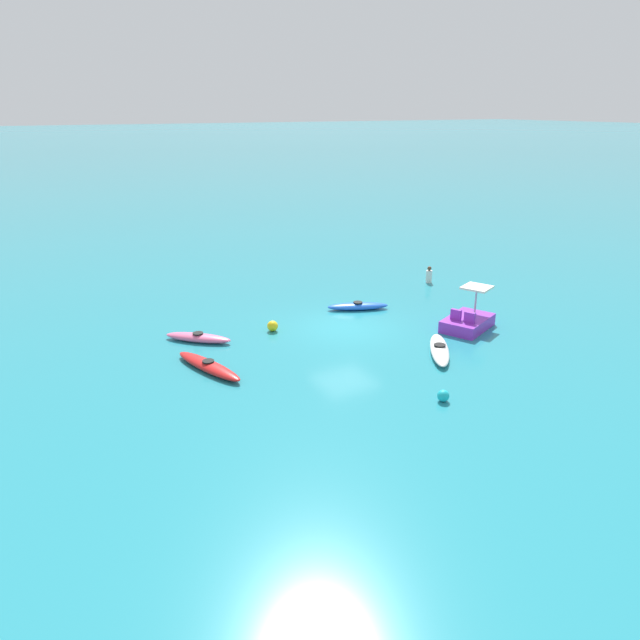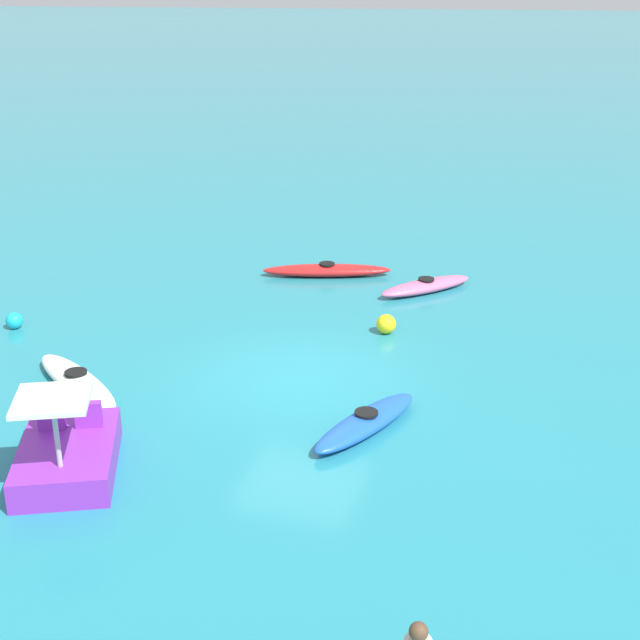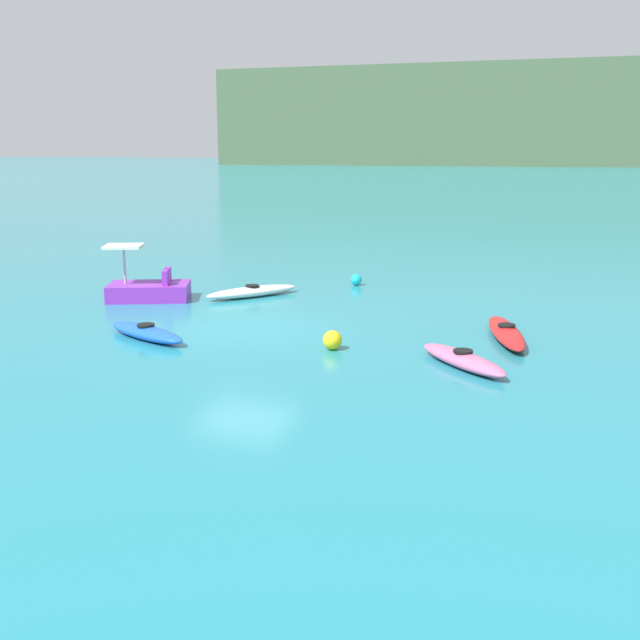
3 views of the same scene
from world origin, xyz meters
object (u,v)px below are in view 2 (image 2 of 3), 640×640
at_px(buoy_yellow, 386,324).
at_px(kayak_pink, 426,286).
at_px(kayak_blue, 366,422).
at_px(pedal_boat_purple, 68,453).
at_px(kayak_red, 327,270).
at_px(buoy_cyan, 14,321).
at_px(kayak_white, 77,381).

bearing_deg(buoy_yellow, kayak_pink, -6.62).
distance_m(kayak_blue, kayak_pink, 7.65).
relative_size(kayak_blue, pedal_boat_purple, 1.01).
distance_m(kayak_pink, pedal_boat_purple, 11.13).
relative_size(kayak_red, buoy_cyan, 9.10).
bearing_deg(buoy_yellow, buoy_cyan, 104.90).
bearing_deg(buoy_cyan, kayak_pink, -58.57).
relative_size(kayak_blue, buoy_cyan, 7.36).
relative_size(pedal_boat_purple, buoy_cyan, 7.28).
height_order(kayak_blue, kayak_red, same).
relative_size(kayak_red, buoy_yellow, 7.81).
xyz_separation_m(kayak_red, buoy_yellow, (-3.58, -2.46, 0.06)).
distance_m(kayak_red, pedal_boat_purple, 10.97).
xyz_separation_m(kayak_pink, pedal_boat_purple, (-10.40, 3.97, 0.17)).
bearing_deg(kayak_blue, kayak_red, 21.01).
distance_m(kayak_blue, buoy_yellow, 4.63).
height_order(kayak_pink, pedal_boat_purple, pedal_boat_purple).
distance_m(kayak_pink, kayak_red, 2.86).
xyz_separation_m(kayak_pink, buoy_cyan, (-5.27, 8.63, 0.03)).
bearing_deg(kayak_red, kayak_pink, -100.30).
distance_m(kayak_white, kayak_red, 8.60).
relative_size(kayak_pink, kayak_red, 0.70).
height_order(kayak_white, buoy_cyan, buoy_cyan).
xyz_separation_m(kayak_red, pedal_boat_purple, (-10.91, 1.16, 0.17)).
relative_size(kayak_blue, buoy_yellow, 6.31).
distance_m(kayak_blue, kayak_white, 5.84).
bearing_deg(kayak_blue, buoy_cyan, 75.13).
relative_size(kayak_white, buoy_yellow, 6.63).
relative_size(kayak_white, pedal_boat_purple, 1.06).
bearing_deg(kayak_pink, buoy_yellow, 173.38).
bearing_deg(buoy_cyan, buoy_yellow, -75.10).
bearing_deg(kayak_white, buoy_yellow, -48.52).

